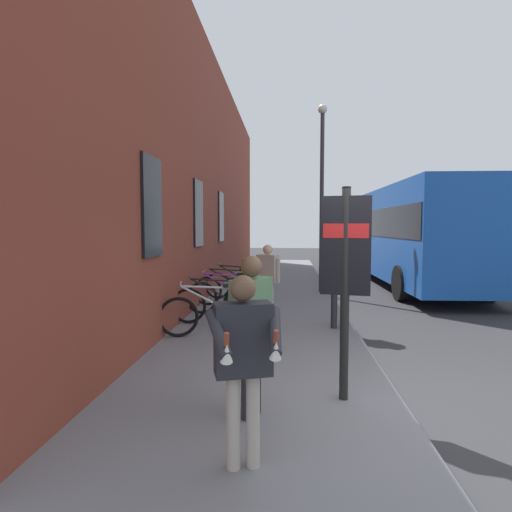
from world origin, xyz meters
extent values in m
plane|color=#2D2D30|center=(6.00, -1.00, 0.00)|extent=(60.00, 60.00, 0.00)
cube|color=slate|center=(8.00, 1.75, 0.06)|extent=(24.00, 3.50, 0.12)
cube|color=brown|center=(9.00, 3.80, 3.60)|extent=(22.00, 0.60, 7.20)
cube|color=black|center=(2.00, 3.48, 2.40)|extent=(0.90, 0.06, 1.60)
cube|color=black|center=(5.50, 3.48, 2.40)|extent=(0.90, 0.06, 1.60)
cube|color=black|center=(9.00, 3.48, 2.40)|extent=(0.90, 0.06, 1.60)
torus|color=black|center=(2.62, 3.24, 0.48)|extent=(0.23, 0.71, 0.72)
torus|color=black|center=(2.87, 2.22, 0.48)|extent=(0.23, 0.71, 0.72)
cylinder|color=silver|center=(2.75, 2.70, 0.76)|extent=(0.28, 1.00, 0.58)
cylinder|color=silver|center=(2.73, 2.78, 1.00)|extent=(0.24, 0.84, 0.09)
cylinder|color=silver|center=(2.85, 2.29, 0.73)|extent=(0.08, 0.19, 0.51)
cube|color=black|center=(2.83, 2.36, 1.02)|extent=(0.15, 0.22, 0.06)
cylinder|color=silver|center=(2.63, 3.19, 1.08)|extent=(0.47, 0.14, 0.02)
torus|color=black|center=(3.67, 3.31, 0.48)|extent=(0.14, 0.72, 0.72)
torus|color=black|center=(3.79, 2.26, 0.48)|extent=(0.14, 0.72, 0.72)
cylinder|color=black|center=(3.73, 2.76, 0.76)|extent=(0.15, 1.01, 0.58)
cylinder|color=black|center=(3.72, 2.83, 1.00)|extent=(0.13, 0.85, 0.09)
cylinder|color=black|center=(3.78, 2.34, 0.73)|extent=(0.06, 0.19, 0.51)
cube|color=black|center=(3.77, 2.41, 1.02)|extent=(0.12, 0.21, 0.06)
cylinder|color=black|center=(3.68, 3.26, 1.08)|extent=(0.48, 0.08, 0.02)
torus|color=black|center=(4.62, 3.23, 0.48)|extent=(0.08, 0.72, 0.72)
torus|color=black|center=(4.65, 2.18, 0.48)|extent=(0.08, 0.72, 0.72)
cylinder|color=#8C338C|center=(4.64, 2.68, 0.76)|extent=(0.07, 1.02, 0.58)
cylinder|color=#8C338C|center=(4.64, 2.76, 1.00)|extent=(0.06, 0.85, 0.09)
cylinder|color=#8C338C|center=(4.65, 2.26, 0.73)|extent=(0.04, 0.19, 0.51)
cube|color=black|center=(4.65, 2.33, 1.02)|extent=(0.11, 0.20, 0.06)
cylinder|color=#8C338C|center=(4.63, 3.18, 1.08)|extent=(0.48, 0.04, 0.02)
torus|color=black|center=(5.65, 3.29, 0.48)|extent=(0.14, 0.72, 0.72)
torus|color=black|center=(5.77, 2.25, 0.48)|extent=(0.14, 0.72, 0.72)
cylinder|color=black|center=(5.71, 2.75, 0.76)|extent=(0.15, 1.02, 0.58)
cylinder|color=black|center=(5.70, 2.82, 1.00)|extent=(0.13, 0.85, 0.09)
cylinder|color=black|center=(5.76, 2.33, 0.73)|extent=(0.06, 0.19, 0.51)
cube|color=black|center=(5.75, 2.40, 1.02)|extent=(0.12, 0.21, 0.06)
cylinder|color=black|center=(5.66, 3.24, 1.08)|extent=(0.48, 0.08, 0.02)
torus|color=black|center=(6.61, 3.20, 0.48)|extent=(0.07, 0.72, 0.72)
torus|color=black|center=(6.59, 2.15, 0.48)|extent=(0.07, 0.72, 0.72)
cylinder|color=black|center=(6.60, 2.65, 0.76)|extent=(0.05, 1.02, 0.58)
cylinder|color=black|center=(6.60, 2.73, 1.00)|extent=(0.05, 0.85, 0.09)
cylinder|color=black|center=(6.59, 2.23, 0.73)|extent=(0.04, 0.19, 0.51)
cube|color=black|center=(6.59, 2.30, 1.02)|extent=(0.10, 0.20, 0.06)
cylinder|color=black|center=(6.61, 3.15, 1.08)|extent=(0.48, 0.03, 0.02)
cylinder|color=black|center=(0.14, 0.67, 1.32)|extent=(0.10, 0.10, 2.40)
cube|color=black|center=(0.14, 0.67, 1.87)|extent=(0.18, 0.56, 1.10)
cube|color=red|center=(0.14, 0.67, 2.03)|extent=(0.18, 0.50, 0.16)
cube|color=#1951B2|center=(10.67, -3.00, 1.85)|extent=(10.54, 2.67, 3.00)
cube|color=black|center=(10.67, -3.00, 2.21)|extent=(10.33, 2.71, 0.90)
cylinder|color=black|center=(7.33, -4.25, 0.50)|extent=(1.00, 0.27, 1.00)
cylinder|color=black|center=(7.29, -1.86, 0.50)|extent=(1.00, 0.27, 1.00)
cylinder|color=black|center=(14.05, -4.14, 0.50)|extent=(1.00, 0.27, 1.00)
cylinder|color=black|center=(14.01, -1.75, 0.50)|extent=(1.00, 0.27, 1.00)
cylinder|color=#26262D|center=(-0.29, 1.64, 0.53)|extent=(0.12, 0.12, 0.82)
cylinder|color=#26262D|center=(-0.44, 1.72, 0.53)|extent=(0.12, 0.12, 0.82)
cube|color=#4C724C|center=(-0.36, 1.68, 1.25)|extent=(0.54, 0.43, 0.62)
sphere|color=brown|center=(-0.36, 1.68, 1.68)|extent=(0.22, 0.22, 0.22)
cylinder|color=#4C724C|center=(-0.12, 1.56, 1.21)|extent=(0.10, 0.10, 0.55)
cylinder|color=#4C724C|center=(-0.60, 1.80, 1.21)|extent=(0.10, 0.10, 0.55)
cylinder|color=#B2A599|center=(4.41, 1.80, 0.51)|extent=(0.11, 0.11, 0.77)
cylinder|color=#B2A599|center=(4.34, 1.66, 0.51)|extent=(0.11, 0.11, 0.77)
cube|color=#B2A599|center=(4.37, 1.73, 1.18)|extent=(0.41, 0.50, 0.58)
sphere|color=#D8AD8C|center=(4.37, 1.73, 1.59)|extent=(0.21, 0.21, 0.21)
cylinder|color=#B2A599|center=(4.49, 1.96, 1.15)|extent=(0.09, 0.09, 0.52)
cylinder|color=#B2A599|center=(4.26, 1.50, 1.15)|extent=(0.09, 0.09, 0.52)
cylinder|color=#26262D|center=(3.49, 0.41, 0.54)|extent=(0.12, 0.12, 0.84)
cylinder|color=#26262D|center=(3.49, 0.23, 0.54)|extent=(0.12, 0.12, 0.84)
cube|color=#B2A599|center=(3.49, 0.32, 1.28)|extent=(0.25, 0.49, 0.63)
sphere|color=brown|center=(3.49, 0.32, 1.72)|extent=(0.23, 0.23, 0.23)
cylinder|color=#B2A599|center=(3.49, 0.59, 1.24)|extent=(0.10, 0.10, 0.56)
cylinder|color=#B2A599|center=(3.49, 0.04, 1.24)|extent=(0.10, 0.10, 0.56)
cylinder|color=#B2A599|center=(-1.27, 1.59, 0.51)|extent=(0.11, 0.11, 0.78)
cylinder|color=#B2A599|center=(-1.32, 1.75, 0.51)|extent=(0.11, 0.11, 0.78)
cube|color=#26262D|center=(-1.29, 1.67, 1.19)|extent=(0.34, 0.50, 0.58)
sphere|color=brown|center=(-1.29, 1.67, 1.59)|extent=(0.21, 0.21, 0.21)
cylinder|color=#26262D|center=(-1.41, 1.41, 1.28)|extent=(0.42, 0.12, 0.32)
cone|color=white|center=(-1.59, 1.40, 1.19)|extent=(0.14, 0.12, 0.16)
cylinder|color=brown|center=(-1.59, 1.40, 1.29)|extent=(0.07, 0.05, 0.11)
cylinder|color=#26262D|center=(-1.53, 1.83, 1.28)|extent=(0.41, 0.28, 0.32)
cone|color=white|center=(-1.69, 1.74, 1.19)|extent=(0.14, 0.12, 0.16)
cylinder|color=brown|center=(-1.69, 1.74, 1.29)|extent=(0.07, 0.05, 0.11)
cylinder|color=#333338|center=(7.99, 0.30, 2.75)|extent=(0.12, 0.12, 5.27)
sphere|color=silver|center=(7.99, 0.30, 5.51)|extent=(0.28, 0.28, 0.28)
camera|label=1|loc=(-4.55, 1.32, 2.08)|focal=29.28mm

